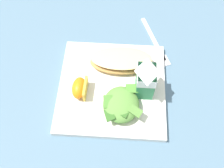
{
  "coord_description": "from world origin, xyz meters",
  "views": [
    {
      "loc": [
        0.34,
        0.02,
        0.63
      ],
      "look_at": [
        0.0,
        0.0,
        0.03
      ],
      "focal_mm": 42.65,
      "sensor_mm": 36.0,
      "label": 1
    }
  ],
  "objects_px": {
    "white_plate": "(112,87)",
    "metal_fork": "(156,45)",
    "milk_carton": "(146,78)",
    "green_salad_pile": "(121,104)",
    "orange_wedge_front": "(80,88)",
    "cheesy_pizza_bread": "(121,61)"
  },
  "relations": [
    {
      "from": "white_plate",
      "to": "metal_fork",
      "type": "xyz_separation_m",
      "value": [
        -0.16,
        0.12,
        -0.01
      ]
    },
    {
      "from": "white_plate",
      "to": "milk_carton",
      "type": "bearing_deg",
      "value": 85.15
    },
    {
      "from": "metal_fork",
      "to": "green_salad_pile",
      "type": "bearing_deg",
      "value": -23.77
    },
    {
      "from": "milk_carton",
      "to": "metal_fork",
      "type": "relative_size",
      "value": 0.61
    },
    {
      "from": "white_plate",
      "to": "metal_fork",
      "type": "distance_m",
      "value": 0.2
    },
    {
      "from": "milk_carton",
      "to": "metal_fork",
      "type": "distance_m",
      "value": 0.18
    },
    {
      "from": "milk_carton",
      "to": "orange_wedge_front",
      "type": "height_order",
      "value": "milk_carton"
    },
    {
      "from": "orange_wedge_front",
      "to": "metal_fork",
      "type": "distance_m",
      "value": 0.27
    },
    {
      "from": "green_salad_pile",
      "to": "orange_wedge_front",
      "type": "bearing_deg",
      "value": -110.43
    },
    {
      "from": "white_plate",
      "to": "green_salad_pile",
      "type": "xyz_separation_m",
      "value": [
        0.06,
        0.03,
        0.03
      ]
    },
    {
      "from": "white_plate",
      "to": "milk_carton",
      "type": "xyz_separation_m",
      "value": [
        0.01,
        0.08,
        0.07
      ]
    },
    {
      "from": "green_salad_pile",
      "to": "orange_wedge_front",
      "type": "distance_m",
      "value": 0.11
    },
    {
      "from": "green_salad_pile",
      "to": "milk_carton",
      "type": "xyz_separation_m",
      "value": [
        -0.06,
        0.06,
        0.04
      ]
    },
    {
      "from": "green_salad_pile",
      "to": "orange_wedge_front",
      "type": "height_order",
      "value": "green_salad_pile"
    },
    {
      "from": "orange_wedge_front",
      "to": "white_plate",
      "type": "bearing_deg",
      "value": 105.34
    },
    {
      "from": "green_salad_pile",
      "to": "metal_fork",
      "type": "distance_m",
      "value": 0.24
    },
    {
      "from": "cheesy_pizza_bread",
      "to": "orange_wedge_front",
      "type": "relative_size",
      "value": 2.83
    },
    {
      "from": "milk_carton",
      "to": "orange_wedge_front",
      "type": "distance_m",
      "value": 0.17
    },
    {
      "from": "orange_wedge_front",
      "to": "metal_fork",
      "type": "bearing_deg",
      "value": 131.13
    },
    {
      "from": "orange_wedge_front",
      "to": "metal_fork",
      "type": "xyz_separation_m",
      "value": [
        -0.18,
        0.2,
        -0.03
      ]
    },
    {
      "from": "cheesy_pizza_bread",
      "to": "orange_wedge_front",
      "type": "distance_m",
      "value": 0.14
    },
    {
      "from": "orange_wedge_front",
      "to": "green_salad_pile",
      "type": "bearing_deg",
      "value": 69.57
    }
  ]
}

